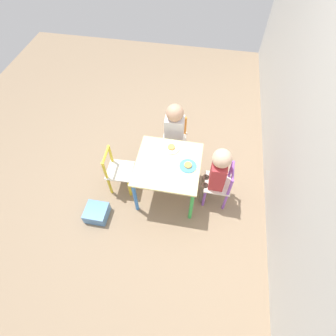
{
  "coord_description": "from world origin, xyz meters",
  "views": [
    {
      "loc": [
        1.47,
        0.26,
        2.48
      ],
      "look_at": [
        0.0,
        0.0,
        0.42
      ],
      "focal_mm": 28.0,
      "sensor_mm": 36.0,
      "label": 1
    }
  ],
  "objects": [
    {
      "name": "ground_plane",
      "position": [
        0.0,
        0.0,
        0.0
      ],
      "size": [
        6.0,
        6.0,
        0.0
      ],
      "primitive_type": "plane",
      "color": "#8C755B"
    },
    {
      "name": "house_wall",
      "position": [
        0.0,
        1.08,
        1.3
      ],
      "size": [
        6.0,
        0.06,
        2.6
      ],
      "color": "beige",
      "rests_on": "ground_plane"
    },
    {
      "name": "kids_table",
      "position": [
        0.0,
        0.0,
        0.43
      ],
      "size": [
        0.62,
        0.62,
        0.5
      ],
      "color": "beige",
      "rests_on": "ground_plane"
    },
    {
      "name": "chair_orange",
      "position": [
        -0.52,
        -0.02,
        0.26
      ],
      "size": [
        0.27,
        0.27,
        0.53
      ],
      "rotation": [
        0.0,
        0.0,
        -4.68
      ],
      "color": "silver",
      "rests_on": "ground_plane"
    },
    {
      "name": "chair_purple",
      "position": [
        0.0,
        0.52,
        0.26
      ],
      "size": [
        0.26,
        0.26,
        0.53
      ],
      "rotation": [
        0.0,
        0.0,
        -0.01
      ],
      "color": "silver",
      "rests_on": "ground_plane"
    },
    {
      "name": "chair_yellow",
      "position": [
        0.02,
        -0.52,
        0.26
      ],
      "size": [
        0.27,
        0.27,
        0.53
      ],
      "rotation": [
        0.0,
        0.0,
        -3.1
      ],
      "color": "silver",
      "rests_on": "ground_plane"
    },
    {
      "name": "child_left",
      "position": [
        -0.46,
        -0.02,
        0.49
      ],
      "size": [
        0.23,
        0.2,
        0.79
      ],
      "rotation": [
        0.0,
        0.0,
        -4.68
      ],
      "color": "#4C608E",
      "rests_on": "ground_plane"
    },
    {
      "name": "child_back",
      "position": [
        0.0,
        0.46,
        0.47
      ],
      "size": [
        0.2,
        0.22,
        0.77
      ],
      "rotation": [
        0.0,
        0.0,
        -0.01
      ],
      "color": "#7A6B5B",
      "rests_on": "ground_plane"
    },
    {
      "name": "plate_left",
      "position": [
        -0.19,
        0.0,
        0.5
      ],
      "size": [
        0.16,
        0.16,
        0.03
      ],
      "color": "white",
      "rests_on": "kids_table"
    },
    {
      "name": "plate_back",
      "position": [
        0.0,
        0.19,
        0.5
      ],
      "size": [
        0.16,
        0.16,
        0.03
      ],
      "color": "#4C9EE0",
      "rests_on": "kids_table"
    },
    {
      "name": "storage_bin",
      "position": [
        0.43,
        -0.66,
        0.06
      ],
      "size": [
        0.21,
        0.22,
        0.13
      ],
      "color": "#4C7FB7",
      "rests_on": "ground_plane"
    }
  ]
}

